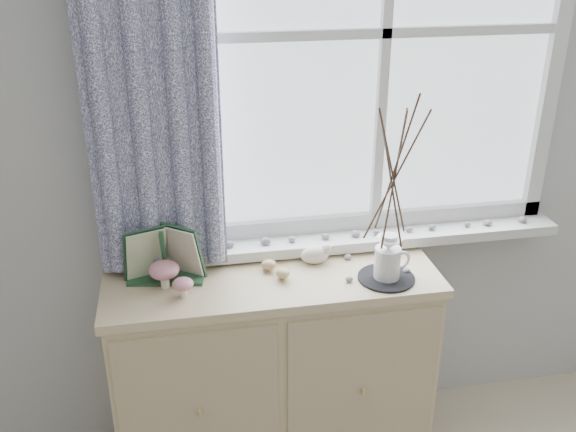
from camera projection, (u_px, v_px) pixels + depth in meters
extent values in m
cube|color=#B5B5B3|center=(300.00, 132.00, 2.36)|extent=(4.00, 0.04, 2.60)
cube|color=silver|center=(384.00, 32.00, 2.26)|extent=(1.30, 0.01, 1.40)
cube|color=silver|center=(378.00, 237.00, 2.51)|extent=(1.45, 0.16, 0.04)
cube|color=#0A0B3A|center=(146.00, 38.00, 2.00)|extent=(0.44, 0.06, 1.61)
cube|color=#C9B28C|center=(273.00, 374.00, 2.49)|extent=(1.17, 0.43, 0.81)
cube|color=#C9B28C|center=(272.00, 279.00, 2.31)|extent=(1.20, 0.45, 0.03)
cube|color=tan|center=(201.00, 423.00, 2.24)|extent=(0.55, 0.01, 0.75)
cube|color=tan|center=(362.00, 402.00, 2.34)|extent=(0.55, 0.01, 0.75)
cylinder|color=white|center=(165.00, 279.00, 2.21)|extent=(0.03, 0.03, 0.07)
ellipsoid|color=#A9051D|center=(164.00, 270.00, 2.19)|extent=(0.11, 0.11, 0.06)
cylinder|color=white|center=(183.00, 290.00, 2.16)|extent=(0.03, 0.03, 0.05)
ellipsoid|color=#A9051D|center=(183.00, 284.00, 2.15)|extent=(0.07, 0.07, 0.04)
ellipsoid|color=tan|center=(283.00, 273.00, 2.26)|extent=(0.05, 0.04, 0.06)
ellipsoid|color=tan|center=(269.00, 265.00, 2.32)|extent=(0.05, 0.04, 0.06)
cylinder|color=black|center=(386.00, 278.00, 2.27)|extent=(0.20, 0.20, 0.01)
cylinder|color=white|center=(387.00, 263.00, 2.25)|extent=(0.11, 0.11, 0.11)
cone|color=white|center=(389.00, 244.00, 2.22)|extent=(0.09, 0.09, 0.04)
cylinder|color=white|center=(389.00, 238.00, 2.21)|extent=(0.06, 0.06, 0.03)
torus|color=white|center=(401.00, 260.00, 2.26)|extent=(0.07, 0.03, 0.07)
ellipsoid|color=gray|center=(349.00, 279.00, 2.25)|extent=(0.03, 0.02, 0.02)
ellipsoid|color=gray|center=(348.00, 257.00, 2.40)|extent=(0.03, 0.02, 0.02)
ellipsoid|color=gray|center=(407.00, 271.00, 2.31)|extent=(0.03, 0.02, 0.02)
ellipsoid|color=gray|center=(314.00, 255.00, 2.42)|extent=(0.03, 0.02, 0.02)
ellipsoid|color=gray|center=(380.00, 257.00, 2.41)|extent=(0.03, 0.02, 0.02)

